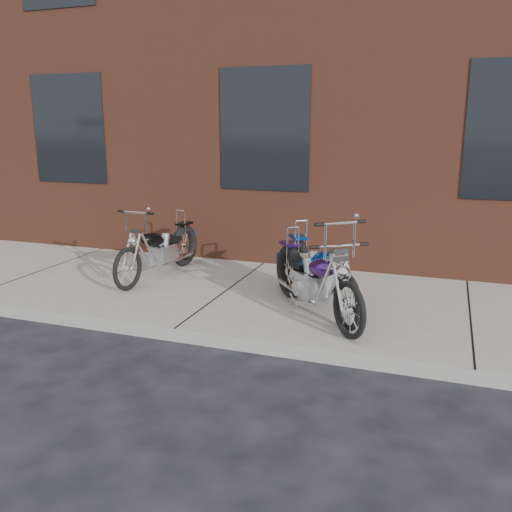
% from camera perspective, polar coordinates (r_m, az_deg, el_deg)
% --- Properties ---
extents(ground, '(120.00, 120.00, 0.00)m').
position_cam_1_polar(ground, '(5.96, -8.56, -8.93)').
color(ground, black).
rests_on(ground, ground).
extents(sidewalk, '(22.00, 3.00, 0.15)m').
position_cam_1_polar(sidewalk, '(7.21, -3.00, -4.12)').
color(sidewalk, gray).
rests_on(sidewalk, ground).
extents(building_brick, '(22.00, 10.00, 8.00)m').
position_cam_1_polar(building_brick, '(13.22, 8.35, 21.04)').
color(building_brick, brown).
rests_on(building_brick, ground).
extents(chopper_purple, '(1.42, 1.66, 1.17)m').
position_cam_1_polar(chopper_purple, '(6.20, 6.15, -2.77)').
color(chopper_purple, black).
rests_on(chopper_purple, sidewalk).
extents(chopper_blue, '(1.32, 1.82, 0.94)m').
position_cam_1_polar(chopper_blue, '(6.47, 6.58, -1.98)').
color(chopper_blue, black).
rests_on(chopper_blue, sidewalk).
extents(chopper_third, '(0.49, 2.01, 1.02)m').
position_cam_1_polar(chopper_third, '(7.84, -10.04, 0.47)').
color(chopper_third, black).
rests_on(chopper_third, sidewalk).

